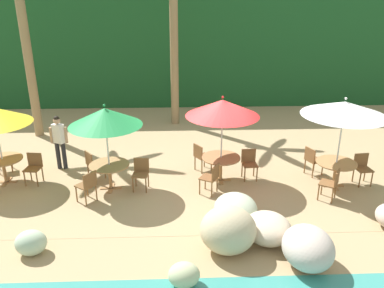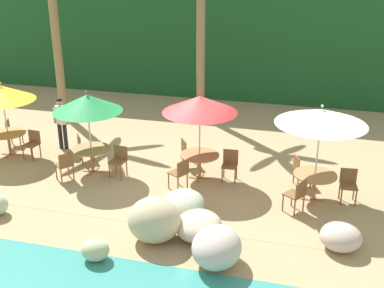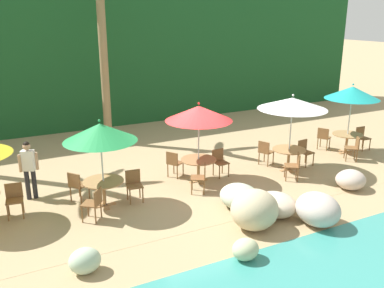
{
  "view_description": "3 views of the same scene",
  "coord_description": "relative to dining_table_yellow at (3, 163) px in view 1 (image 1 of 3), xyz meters",
  "views": [
    {
      "loc": [
        -0.92,
        -10.1,
        5.19
      ],
      "look_at": [
        -0.5,
        0.5,
        1.01
      ],
      "focal_mm": 36.88,
      "sensor_mm": 36.0,
      "label": 1
    },
    {
      "loc": [
        3.31,
        -11.93,
        6.06
      ],
      "look_at": [
        0.13,
        0.01,
        1.08
      ],
      "focal_mm": 45.57,
      "sensor_mm": 36.0,
      "label": 2
    },
    {
      "loc": [
        -5.46,
        -10.7,
        5.07
      ],
      "look_at": [
        0.14,
        0.24,
        1.23
      ],
      "focal_mm": 39.45,
      "sensor_mm": 36.0,
      "label": 3
    }
  ],
  "objects": [
    {
      "name": "chair_white_left",
      "position": [
        8.94,
        -1.36,
        -0.1
      ],
      "size": [
        0.59,
        0.59,
        0.87
      ],
      "color": "brown",
      "rests_on": "ground"
    },
    {
      "name": "chair_yellow_seaward",
      "position": [
        0.85,
        -0.02,
        -0.1
      ],
      "size": [
        0.47,
        0.48,
        0.87
      ],
      "color": "brown",
      "rests_on": "ground"
    },
    {
      "name": "dining_table_red",
      "position": [
        6.18,
        -0.12,
        0.0
      ],
      "size": [
        1.1,
        1.1,
        0.74
      ],
      "color": "#A37547",
      "rests_on": "ground"
    },
    {
      "name": "chair_red_inland",
      "position": [
        5.64,
        0.55,
        -0.1
      ],
      "size": [
        0.59,
        0.58,
        0.87
      ],
      "color": "brown",
      "rests_on": "ground"
    },
    {
      "name": "terrace_deck",
      "position": [
        5.87,
        -0.25,
        -0.61
      ],
      "size": [
        18.0,
        5.2,
        0.01
      ],
      "color": "tan",
      "rests_on": "ground"
    },
    {
      "name": "chair_white_inland",
      "position": [
        8.92,
        0.15,
        -0.1
      ],
      "size": [
        0.56,
        0.55,
        0.87
      ],
      "color": "brown",
      "rests_on": "ground"
    },
    {
      "name": "chair_red_left",
      "position": [
        5.84,
        -0.9,
        -0.1
      ],
      "size": [
        0.58,
        0.57,
        0.87
      ],
      "color": "brown",
      "rests_on": "ground"
    },
    {
      "name": "foliage_backdrop",
      "position": [
        5.87,
        8.75,
        2.39
      ],
      "size": [
        28.0,
        2.4,
        6.0
      ],
      "color": "#194C23",
      "rests_on": "ground"
    },
    {
      "name": "rock_seawall",
      "position": [
        7.49,
        -3.26,
        -0.23
      ],
      "size": [
        16.79,
        3.14,
        1.01
      ],
      "color": "#A9A98A",
      "rests_on": "ground"
    },
    {
      "name": "palm_tree_second",
      "position": [
        4.87,
        5.23,
        3.47
      ],
      "size": [
        2.82,
        2.94,
        6.36
      ],
      "color": "olive",
      "rests_on": "ground"
    },
    {
      "name": "dining_table_white",
      "position": [
        9.33,
        -0.6,
        0.0
      ],
      "size": [
        1.1,
        1.1,
        0.74
      ],
      "color": "#A37547",
      "rests_on": "ground"
    },
    {
      "name": "chair_green_inland",
      "position": [
        2.49,
        0.13,
        -0.1
      ],
      "size": [
        0.59,
        0.59,
        0.87
      ],
      "color": "brown",
      "rests_on": "ground"
    },
    {
      "name": "dining_table_yellow",
      "position": [
        0.0,
        0.0,
        0.0
      ],
      "size": [
        1.1,
        1.1,
        0.74
      ],
      "color": "#A37547",
      "rests_on": "ground"
    },
    {
      "name": "waiter_in_white",
      "position": [
        1.37,
        0.91,
        0.37
      ],
      "size": [
        0.52,
        0.34,
        1.7
      ],
      "color": "#232328",
      "rests_on": "ground"
    },
    {
      "name": "chair_yellow_inland",
      "position": [
        -0.4,
        0.75,
        -0.1
      ],
      "size": [
        0.55,
        0.55,
        0.87
      ],
      "color": "brown",
      "rests_on": "ground"
    },
    {
      "name": "palm_tree_nearest",
      "position": [
        -0.3,
        3.99,
        3.72
      ],
      "size": [
        3.78,
        3.56,
        6.35
      ],
      "color": "olive",
      "rests_on": "ground"
    },
    {
      "name": "chair_green_left",
      "position": [
        2.62,
        -1.22,
        -0.1
      ],
      "size": [
        0.6,
        0.59,
        0.87
      ],
      "color": "brown",
      "rests_on": "ground"
    },
    {
      "name": "chair_white_seaward",
      "position": [
        10.16,
        -0.42,
        -0.1
      ],
      "size": [
        0.46,
        0.47,
        0.87
      ],
      "color": "brown",
      "rests_on": "ground"
    },
    {
      "name": "umbrella_red",
      "position": [
        6.18,
        -0.12,
        1.58
      ],
      "size": [
        2.03,
        2.03,
        2.53
      ],
      "color": "silver",
      "rests_on": "ground"
    },
    {
      "name": "umbrella_white",
      "position": [
        9.33,
        -0.6,
        1.67
      ],
      "size": [
        2.24,
        2.24,
        2.58
      ],
      "color": "silver",
      "rests_on": "ground"
    },
    {
      "name": "chair_green_seaward",
      "position": [
        3.92,
        -0.51,
        -0.1
      ],
      "size": [
        0.47,
        0.47,
        0.87
      ],
      "color": "brown",
      "rests_on": "ground"
    },
    {
      "name": "umbrella_green",
      "position": [
        3.07,
        -0.5,
        1.48
      ],
      "size": [
        1.94,
        1.94,
        2.44
      ],
      "color": "silver",
      "rests_on": "ground"
    },
    {
      "name": "dining_table_green",
      "position": [
        3.07,
        -0.5,
        0.0
      ],
      "size": [
        1.1,
        1.1,
        0.74
      ],
      "color": "#A37547",
      "rests_on": "ground"
    },
    {
      "name": "ground_plane",
      "position": [
        5.87,
        -0.25,
        -0.61
      ],
      "size": [
        120.0,
        120.0,
        0.0
      ],
      "primitive_type": "plane",
      "color": "tan"
    },
    {
      "name": "chair_red_seaward",
      "position": [
        7.02,
        0.03,
        -0.1
      ],
      "size": [
        0.45,
        0.45,
        0.87
      ],
      "color": "brown",
      "rests_on": "ground"
    }
  ]
}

